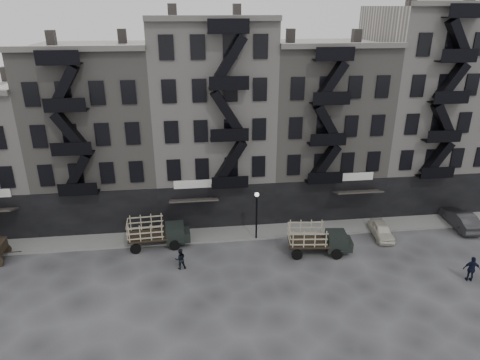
{
  "coord_description": "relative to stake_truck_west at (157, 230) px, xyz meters",
  "views": [
    {
      "loc": [
        -2.09,
        -28.03,
        18.05
      ],
      "look_at": [
        1.82,
        4.0,
        4.84
      ],
      "focal_mm": 32.0,
      "sensor_mm": 36.0,
      "label": 1
    }
  ],
  "objects": [
    {
      "name": "sidewalk",
      "position": [
        5.06,
        1.14,
        -1.31
      ],
      "size": [
        55.0,
        2.5,
        0.15
      ],
      "primitive_type": "cube",
      "color": "slate",
      "rests_on": "ground"
    },
    {
      "name": "ground",
      "position": [
        5.06,
        -2.61,
        -1.39
      ],
      "size": [
        140.0,
        140.0,
        0.0
      ],
      "primitive_type": "plane",
      "color": "#38383A",
      "rests_on": "ground"
    },
    {
      "name": "policeman",
      "position": [
        22.15,
        -7.49,
        -0.43
      ],
      "size": [
        1.21,
        0.74,
        1.92
      ],
      "primitive_type": "imported",
      "rotation": [
        0.0,
        0.0,
        2.88
      ],
      "color": "black",
      "rests_on": "ground"
    },
    {
      "name": "pedestrian_mid",
      "position": [
        1.87,
        -3.49,
        -0.57
      ],
      "size": [
        0.87,
        0.72,
        1.63
      ],
      "primitive_type": "imported",
      "rotation": [
        0.0,
        0.0,
        3.27
      ],
      "color": "black",
      "rests_on": "ground"
    },
    {
      "name": "building_east",
      "position": [
        25.06,
        7.22,
        7.61
      ],
      "size": [
        10.0,
        11.35,
        19.2
      ],
      "color": "#AEA7A0",
      "rests_on": "ground"
    },
    {
      "name": "building_mideast",
      "position": [
        15.06,
        7.22,
        6.11
      ],
      "size": [
        10.0,
        11.35,
        16.2
      ],
      "color": "slate",
      "rests_on": "ground"
    },
    {
      "name": "stake_truck_east",
      "position": [
        12.49,
        -2.62,
        0.01
      ],
      "size": [
        5.03,
        2.46,
        2.44
      ],
      "rotation": [
        0.0,
        0.0,
        -0.11
      ],
      "color": "black",
      "rests_on": "ground"
    },
    {
      "name": "building_center",
      "position": [
        5.06,
        7.22,
        7.11
      ],
      "size": [
        10.0,
        11.35,
        18.2
      ],
      "color": "#AEA7A0",
      "rests_on": "ground"
    },
    {
      "name": "car_east",
      "position": [
        18.56,
        -0.8,
        -0.78
      ],
      "size": [
        1.81,
        3.71,
        1.22
      ],
      "primitive_type": "imported",
      "rotation": [
        0.0,
        0.0,
        -0.11
      ],
      "color": "beige",
      "rests_on": "ground"
    },
    {
      "name": "lamp_post",
      "position": [
        8.06,
        -0.01,
        1.39
      ],
      "size": [
        0.36,
        0.36,
        4.28
      ],
      "color": "black",
      "rests_on": "ground"
    },
    {
      "name": "building_midwest",
      "position": [
        -4.94,
        7.22,
        6.11
      ],
      "size": [
        10.0,
        11.35,
        16.2
      ],
      "color": "slate",
      "rests_on": "ground"
    },
    {
      "name": "stake_truck_west",
      "position": [
        0.0,
        0.0,
        0.0
      ],
      "size": [
        4.95,
        2.25,
        2.43
      ],
      "rotation": [
        0.0,
        0.0,
        0.05
      ],
      "color": "black",
      "rests_on": "ground"
    },
    {
      "name": "car_far",
      "position": [
        26.13,
        -0.01,
        -0.63
      ],
      "size": [
        1.88,
        4.68,
        1.51
      ],
      "primitive_type": "imported",
      "rotation": [
        0.0,
        0.0,
        3.08
      ],
      "color": "#28282B",
      "rests_on": "ground"
    }
  ]
}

